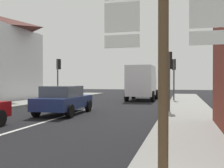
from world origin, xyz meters
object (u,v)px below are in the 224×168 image
at_px(delivery_truck, 142,82).
at_px(traffic_light_far_left, 58,70).
at_px(route_sign_post, 163,67).
at_px(traffic_light_near_right, 169,68).
at_px(sedan_far, 64,99).
at_px(traffic_light_far_right, 174,70).

bearing_deg(delivery_truck, traffic_light_far_left, -161.12).
bearing_deg(traffic_light_far_left, delivery_truck, 18.88).
bearing_deg(route_sign_post, delivery_truck, 99.31).
xyz_separation_m(route_sign_post, traffic_light_near_right, (-0.42, 10.48, 0.50)).
height_order(delivery_truck, traffic_light_near_right, traffic_light_near_right).
relative_size(sedan_far, traffic_light_far_right, 1.19).
bearing_deg(route_sign_post, sedan_far, 122.65).
xyz_separation_m(sedan_far, traffic_light_far_right, (5.31, 9.94, 1.88)).
bearing_deg(route_sign_post, traffic_light_far_right, 91.26).
distance_m(delivery_truck, traffic_light_far_left, 7.49).
distance_m(route_sign_post, traffic_light_near_right, 10.50).
height_order(route_sign_post, traffic_light_near_right, traffic_light_near_right).
relative_size(sedan_far, traffic_light_near_right, 1.31).
distance_m(traffic_light_near_right, traffic_light_far_left, 12.02).
bearing_deg(sedan_far, traffic_light_far_left, 118.28).
bearing_deg(traffic_light_near_right, sedan_far, -163.81).
distance_m(traffic_light_far_right, traffic_light_far_left, 9.96).
relative_size(delivery_truck, route_sign_post, 1.56).
bearing_deg(traffic_light_far_left, sedan_far, -61.72).
distance_m(delivery_truck, route_sign_post, 20.03).
xyz_separation_m(delivery_truck, route_sign_post, (3.24, -19.77, 0.26)).
height_order(route_sign_post, traffic_light_far_right, traffic_light_far_right).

